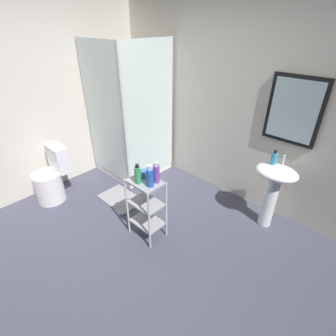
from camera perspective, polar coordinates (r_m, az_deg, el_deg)
ground_plane at (r=2.93m, az=-10.46°, el=-18.76°), size 4.20×4.20×0.02m
wall_back at (r=3.43m, az=13.40°, el=13.88°), size 4.20×0.14×2.50m
wall_left at (r=3.76m, az=-30.18°, el=12.06°), size 0.10×4.20×2.50m
shower_stall at (r=4.03m, az=-8.23°, el=4.84°), size 0.92×0.92×2.00m
pedestal_sink at (r=3.10m, az=22.77°, el=-3.50°), size 0.46×0.37×0.81m
sink_faucet at (r=3.06m, az=24.68°, el=1.81°), size 0.03×0.03×0.10m
toilet at (r=3.79m, az=-24.88°, el=-2.31°), size 0.37×0.49×0.76m
storage_cart at (r=2.81m, az=-4.92°, el=-8.18°), size 0.38×0.28×0.74m
hand_soap_bottle at (r=3.00m, az=22.87°, el=2.09°), size 0.06×0.06×0.17m
shampoo_bottle_blue at (r=2.50m, az=-4.12°, el=-2.09°), size 0.07×0.07×0.24m
body_wash_bottle_green at (r=2.56m, az=-6.87°, el=-1.57°), size 0.07×0.07×0.22m
conditioner_bottle_purple at (r=2.56m, az=-2.65°, el=-1.24°), size 0.07×0.07×0.23m
rinse_cup at (r=2.67m, az=-5.59°, el=-1.37°), size 0.07×0.07×0.09m
bath_mat at (r=3.65m, az=-10.67°, el=-6.84°), size 0.60×0.40×0.02m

